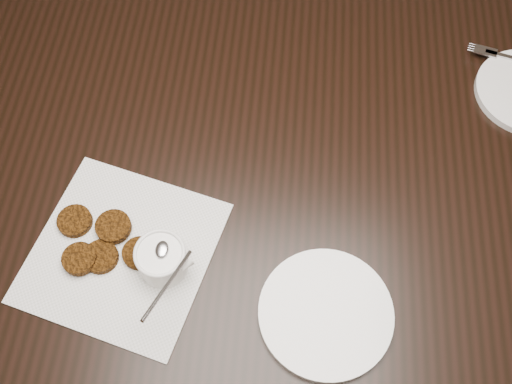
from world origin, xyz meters
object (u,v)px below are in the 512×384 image
Objects in this scene: sauce_ramekin at (159,252)px; plate_empty at (326,313)px; table at (255,231)px; napkin at (122,252)px.

plate_empty is at bearing -12.51° from sauce_ramekin.
napkin is (-0.21, -0.23, 0.38)m from table.
sauce_ramekin reaches higher than napkin.
napkin is 2.51× the size of sauce_ramekin.
sauce_ramekin reaches higher than plate_empty.
napkin is 0.37m from plate_empty.
table is 6.45× the size of plate_empty.
sauce_ramekin is 0.54× the size of plate_empty.
napkin is at bearing 166.39° from sauce_ramekin.
sauce_ramekin is at bearing -119.24° from table.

